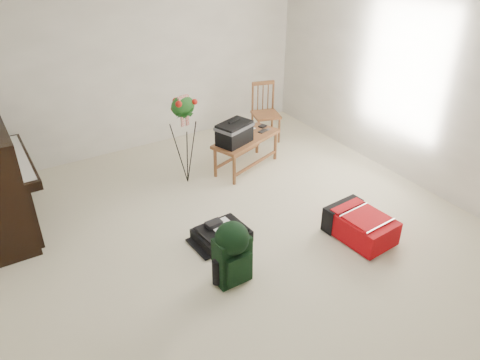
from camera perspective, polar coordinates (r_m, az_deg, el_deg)
floor at (r=5.11m, az=0.59°, el=-7.05°), size 5.00×5.50×0.01m
wall_back at (r=6.81m, az=-12.11°, el=13.88°), size 5.00×0.04×2.50m
wall_right at (r=6.08m, az=21.41°, el=10.53°), size 0.04×5.50×2.50m
bench at (r=6.13m, az=-0.53°, el=5.72°), size 1.08×0.72×0.78m
dining_chair at (r=7.12m, az=3.04°, el=8.18°), size 0.47×0.47×0.87m
red_suitcase at (r=5.21m, az=14.10°, el=-5.15°), size 0.52×0.73×0.30m
black_duffel at (r=5.03m, az=-2.28°, el=-6.58°), size 0.56×0.46×0.23m
green_backpack at (r=4.36m, az=-0.93°, el=-8.57°), size 0.34×0.32×0.66m
flower_stand at (r=5.87m, az=-6.70°, el=4.80°), size 0.46×0.46×1.21m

